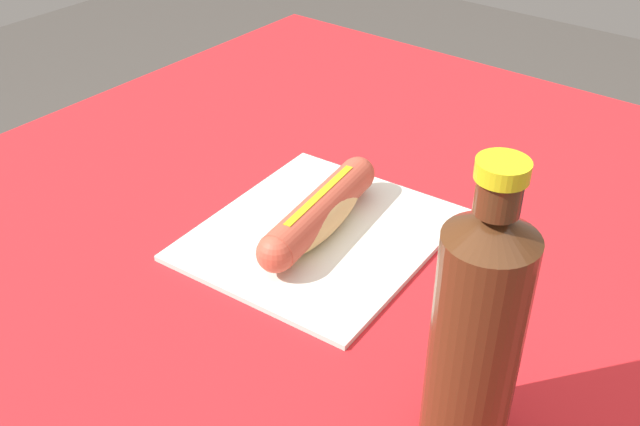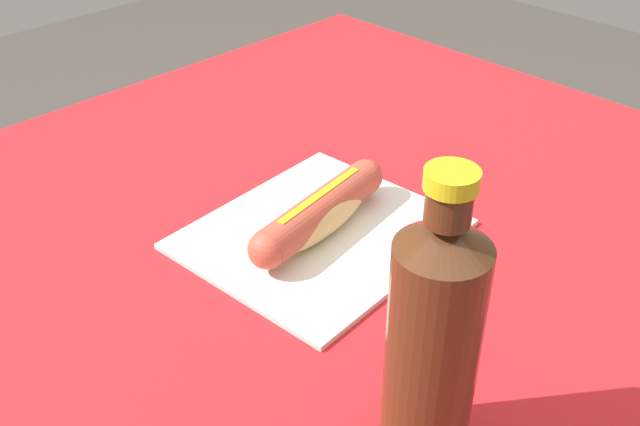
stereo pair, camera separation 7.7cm
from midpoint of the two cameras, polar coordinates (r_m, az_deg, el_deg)
dining_table at (r=0.89m, az=5.08°, el=-9.07°), size 1.00×1.00×0.78m
paper_wrapper at (r=0.78m, az=2.81°, el=-1.73°), size 0.27×0.25×0.01m
hot_dog at (r=0.77m, az=2.86°, el=-0.03°), size 0.21×0.07×0.05m
soda_bottle at (r=0.52m, az=12.99°, el=-9.76°), size 0.07×0.07×0.24m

